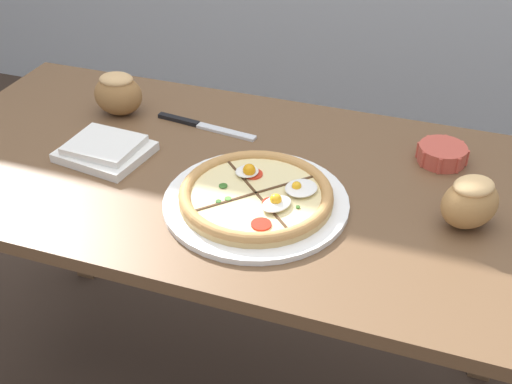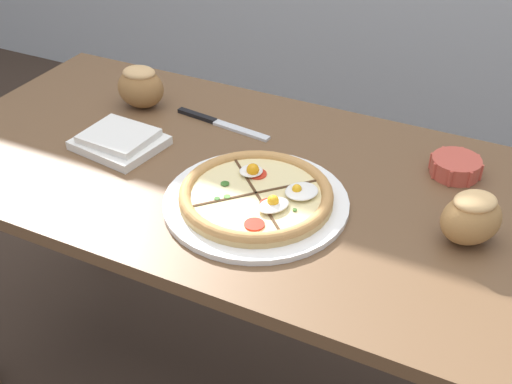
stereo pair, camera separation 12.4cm
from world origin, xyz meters
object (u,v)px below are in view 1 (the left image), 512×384
pizza (257,197)px  napkin_folded (105,149)px  bread_piece_near (470,201)px  knife_main (205,126)px  dining_table (227,212)px  bread_piece_mid (118,93)px  ramekin_bowl (442,153)px

pizza → napkin_folded: bearing=170.6°
bread_piece_near → knife_main: bread_piece_near is taller
dining_table → bread_piece_near: (0.50, -0.03, 0.16)m
bread_piece_near → bread_piece_mid: bearing=167.9°
napkin_folded → knife_main: 0.24m
pizza → ramekin_bowl: bearing=40.9°
dining_table → pizza: 0.19m
napkin_folded → dining_table: bearing=6.9°
pizza → bread_piece_mid: 0.51m
dining_table → bread_piece_mid: bearing=155.7°
pizza → bread_piece_near: 0.40m
pizza → napkin_folded: pizza is taller
ramekin_bowl → knife_main: (-0.54, -0.03, -0.02)m
ramekin_bowl → knife_main: size_ratio=0.43×
dining_table → ramekin_bowl: ramekin_bowl is taller
napkin_folded → bread_piece_near: bread_piece_near is taller
ramekin_bowl → bread_piece_mid: (-0.77, -0.03, 0.04)m
bread_piece_near → bread_piece_mid: bread_piece_mid is taller
dining_table → bread_piece_near: bread_piece_near is taller
dining_table → knife_main: bearing=126.5°
pizza → napkin_folded: (-0.37, 0.06, -0.00)m
ramekin_bowl → knife_main: bearing=-176.6°
dining_table → ramekin_bowl: bearing=23.6°
napkin_folded → bread_piece_near: size_ratio=1.41×
dining_table → pizza: bearing=-42.8°
pizza → knife_main: bearing=131.0°
dining_table → knife_main: knife_main is taller
pizza → dining_table: bearing=137.2°
bread_piece_near → bread_piece_mid: 0.85m
knife_main → ramekin_bowl: bearing=10.3°
ramekin_bowl → bread_piece_mid: 0.77m
dining_table → napkin_folded: size_ratio=6.93×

